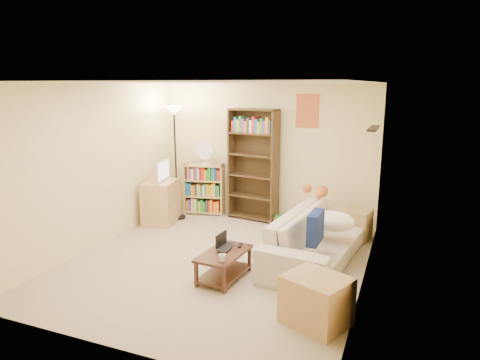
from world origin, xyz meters
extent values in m
plane|color=#BAAA8B|center=(0.00, 0.00, 0.00)|extent=(4.50, 4.50, 0.00)
cube|color=beige|center=(0.00, 2.25, 1.25)|extent=(4.00, 0.04, 2.50)
cube|color=beige|center=(0.00, -2.25, 1.25)|extent=(4.00, 0.04, 2.50)
cube|color=beige|center=(-2.00, 0.00, 1.25)|extent=(0.04, 4.50, 2.50)
cube|color=beige|center=(2.00, 0.00, 1.25)|extent=(0.04, 4.50, 2.50)
cube|color=silver|center=(0.00, 0.00, 2.50)|extent=(4.00, 4.50, 0.04)
cube|color=red|center=(0.72, 2.24, 2.02)|extent=(0.40, 0.02, 0.58)
cube|color=black|center=(1.92, 1.30, 1.85)|extent=(0.12, 0.80, 0.03)
imported|color=beige|center=(1.32, 0.58, 0.35)|extent=(2.57, 1.46, 0.69)
cube|color=navy|center=(1.38, 0.06, 0.66)|extent=(0.14, 0.46, 0.41)
ellipsoid|color=white|center=(1.50, 0.62, 0.59)|extent=(0.64, 0.45, 0.27)
ellipsoid|color=orange|center=(1.17, 1.52, 0.78)|extent=(0.45, 0.24, 0.18)
sphere|color=orange|center=(0.92, 1.55, 0.80)|extent=(0.15, 0.15, 0.15)
cube|color=#48261B|center=(0.32, -0.48, 0.35)|extent=(0.52, 0.86, 0.04)
cube|color=#48261B|center=(0.32, -0.48, 0.07)|extent=(0.50, 0.82, 0.03)
cube|color=#48261B|center=(0.09, -0.82, 0.18)|extent=(0.04, 0.04, 0.37)
cube|color=#48261B|center=(0.48, -0.85, 0.18)|extent=(0.04, 0.04, 0.37)
cube|color=#48261B|center=(0.15, -0.10, 0.18)|extent=(0.04, 0.04, 0.37)
cube|color=#48261B|center=(0.54, -0.13, 0.18)|extent=(0.04, 0.04, 0.37)
imported|color=black|center=(0.34, -0.35, 0.38)|extent=(0.43, 0.33, 0.03)
cube|color=white|center=(0.22, -0.34, 0.48)|extent=(0.03, 0.27, 0.18)
imported|color=silver|center=(0.42, -0.76, 0.41)|extent=(0.12, 0.12, 0.09)
cube|color=black|center=(0.43, -0.21, 0.38)|extent=(0.08, 0.15, 0.02)
cube|color=#DCAF6B|center=(-1.70, 1.24, 0.39)|extent=(0.65, 0.81, 0.77)
imported|color=black|center=(-1.70, 1.24, 0.96)|extent=(0.68, 0.35, 0.37)
cube|color=#3C2A17|center=(-0.21, 2.05, 1.03)|extent=(0.96, 0.44, 2.05)
cube|color=tan|center=(-1.21, 2.03, 0.49)|extent=(0.80, 0.45, 0.98)
cylinder|color=white|center=(-1.15, 2.01, 1.00)|extent=(0.20, 0.20, 0.04)
cylinder|color=white|center=(-1.15, 2.01, 1.10)|extent=(0.02, 0.02, 0.20)
cylinder|color=white|center=(-1.15, 1.98, 1.26)|extent=(0.35, 0.06, 0.35)
cylinder|color=black|center=(-1.56, 1.57, 0.02)|extent=(0.31, 0.31, 0.03)
cylinder|color=black|center=(-1.56, 1.57, 0.99)|extent=(0.03, 0.03, 1.97)
cone|color=#FFEBC6|center=(-1.56, 1.57, 2.02)|extent=(0.35, 0.35, 0.16)
cube|color=tan|center=(1.72, 1.67, 0.25)|extent=(0.51, 0.51, 0.50)
cube|color=tan|center=(1.65, -1.10, 0.26)|extent=(0.79, 0.73, 0.53)
cube|color=red|center=(0.31, 1.97, 0.07)|extent=(0.17, 0.13, 0.15)
cube|color=#1966B2|center=(0.58, 1.93, 0.09)|extent=(0.17, 0.13, 0.18)
camera|label=1|loc=(2.42, -5.19, 2.47)|focal=32.00mm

